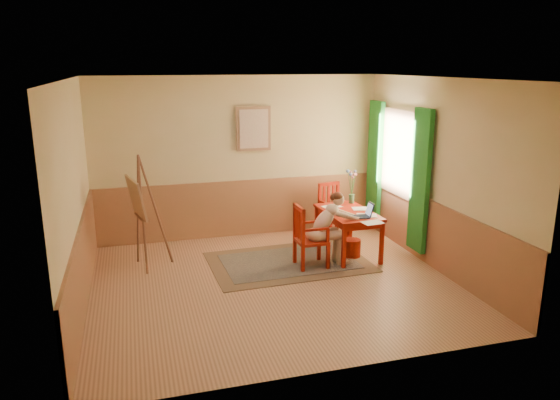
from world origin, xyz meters
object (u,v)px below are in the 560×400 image
object	(u,v)px
chair_left	(308,237)
chair_back	(333,210)
table	(348,217)
laptop	(362,214)
figure	(328,226)
easel	(139,202)

from	to	relation	value
chair_left	chair_back	xyz separation A→B (m)	(0.90, 1.30, -0.01)
chair_left	table	bearing A→B (deg)	23.84
chair_left	laptop	world-z (taller)	chair_left
chair_left	chair_back	bearing A→B (deg)	55.40
figure	easel	world-z (taller)	easel
chair_left	easel	world-z (taller)	easel
laptop	easel	size ratio (longest dim) A/B	0.22
table	figure	bearing A→B (deg)	-143.54
laptop	easel	xyz separation A→B (m)	(-3.25, 0.68, 0.26)
chair_left	easel	bearing A→B (deg)	164.50
figure	laptop	size ratio (longest dim) A/B	2.99
chair_left	laptop	bearing A→B (deg)	-0.70
easel	chair_back	bearing A→B (deg)	10.96
laptop	figure	bearing A→B (deg)	178.92
laptop	easel	distance (m)	3.33
table	figure	size ratio (longest dim) A/B	1.07
table	laptop	world-z (taller)	laptop
figure	easel	size ratio (longest dim) A/B	0.66
figure	chair_left	bearing A→B (deg)	179.96
chair_left	figure	distance (m)	0.35
chair_back	figure	size ratio (longest dim) A/B	0.83
chair_left	easel	size ratio (longest dim) A/B	0.56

